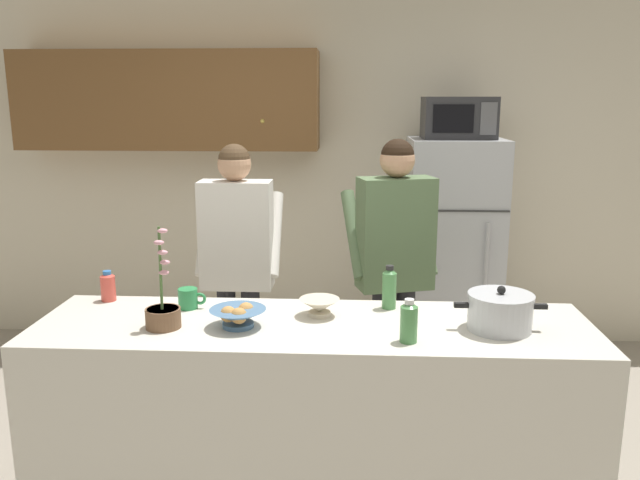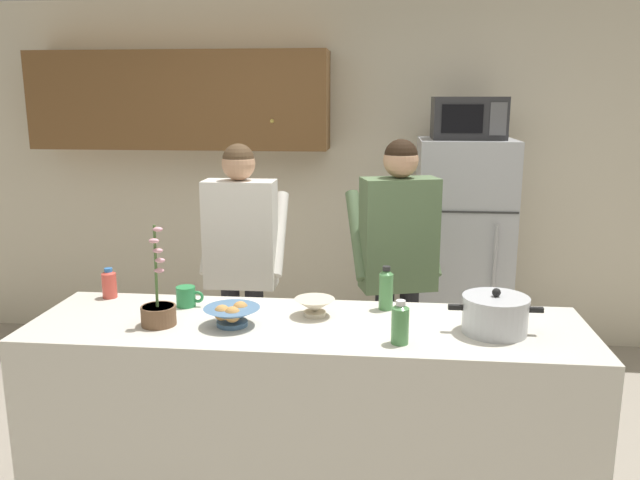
{
  "view_description": "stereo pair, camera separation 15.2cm",
  "coord_description": "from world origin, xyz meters",
  "px_view_note": "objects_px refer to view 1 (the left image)",
  "views": [
    {
      "loc": [
        0.17,
        -2.63,
        1.88
      ],
      "look_at": [
        0.0,
        0.55,
        1.17
      ],
      "focal_mm": 35.8,
      "sensor_mm": 36.0,
      "label": 1
    },
    {
      "loc": [
        0.33,
        -2.61,
        1.88
      ],
      "look_at": [
        0.0,
        0.55,
        1.17
      ],
      "focal_mm": 35.8,
      "sensor_mm": 36.0,
      "label": 2
    }
  ],
  "objects_px": {
    "person_by_sink": "(395,248)",
    "empty_bowl": "(319,306)",
    "cooking_pot": "(500,312)",
    "bottle_near_edge": "(389,287)",
    "microwave": "(458,118)",
    "coffee_mug": "(189,298)",
    "potted_orchid": "(163,313)",
    "bottle_mid_counter": "(108,286)",
    "bread_bowl": "(238,316)",
    "refrigerator": "(452,252)",
    "person_near_pot": "(237,250)",
    "bottle_far_corner": "(409,321)"
  },
  "relations": [
    {
      "from": "refrigerator",
      "to": "empty_bowl",
      "type": "height_order",
      "value": "refrigerator"
    },
    {
      "from": "microwave",
      "to": "coffee_mug",
      "type": "relative_size",
      "value": 3.66
    },
    {
      "from": "coffee_mug",
      "to": "bread_bowl",
      "type": "relative_size",
      "value": 0.54
    },
    {
      "from": "microwave",
      "to": "person_near_pot",
      "type": "height_order",
      "value": "microwave"
    },
    {
      "from": "microwave",
      "to": "person_by_sink",
      "type": "xyz_separation_m",
      "value": [
        -0.47,
        -0.89,
        -0.71
      ]
    },
    {
      "from": "person_near_pot",
      "to": "bottle_far_corner",
      "type": "xyz_separation_m",
      "value": [
        0.9,
        -1.15,
        -0.01
      ]
    },
    {
      "from": "coffee_mug",
      "to": "bread_bowl",
      "type": "distance_m",
      "value": 0.36
    },
    {
      "from": "person_near_pot",
      "to": "bottle_far_corner",
      "type": "relative_size",
      "value": 9.06
    },
    {
      "from": "bread_bowl",
      "to": "empty_bowl",
      "type": "xyz_separation_m",
      "value": [
        0.34,
        0.16,
        -0.0
      ]
    },
    {
      "from": "person_near_pot",
      "to": "bottle_mid_counter",
      "type": "bearing_deg",
      "value": -125.94
    },
    {
      "from": "microwave",
      "to": "empty_bowl",
      "type": "height_order",
      "value": "microwave"
    },
    {
      "from": "coffee_mug",
      "to": "potted_orchid",
      "type": "height_order",
      "value": "potted_orchid"
    },
    {
      "from": "cooking_pot",
      "to": "bottle_far_corner",
      "type": "bearing_deg",
      "value": -157.75
    },
    {
      "from": "bread_bowl",
      "to": "person_near_pot",
      "type": "bearing_deg",
      "value": 100.5
    },
    {
      "from": "refrigerator",
      "to": "potted_orchid",
      "type": "distance_m",
      "value": 2.46
    },
    {
      "from": "coffee_mug",
      "to": "potted_orchid",
      "type": "distance_m",
      "value": 0.26
    },
    {
      "from": "refrigerator",
      "to": "microwave",
      "type": "xyz_separation_m",
      "value": [
        0.0,
        -0.02,
        0.94
      ]
    },
    {
      "from": "person_by_sink",
      "to": "person_near_pot",
      "type": "bearing_deg",
      "value": 178.68
    },
    {
      "from": "refrigerator",
      "to": "cooking_pot",
      "type": "relative_size",
      "value": 4.15
    },
    {
      "from": "refrigerator",
      "to": "coffee_mug",
      "type": "height_order",
      "value": "refrigerator"
    },
    {
      "from": "refrigerator",
      "to": "empty_bowl",
      "type": "distance_m",
      "value": 1.95
    },
    {
      "from": "refrigerator",
      "to": "bottle_far_corner",
      "type": "bearing_deg",
      "value": -103.1
    },
    {
      "from": "refrigerator",
      "to": "coffee_mug",
      "type": "relative_size",
      "value": 12.28
    },
    {
      "from": "microwave",
      "to": "cooking_pot",
      "type": "height_order",
      "value": "microwave"
    },
    {
      "from": "cooking_pot",
      "to": "bottle_near_edge",
      "type": "height_order",
      "value": "bottle_near_edge"
    },
    {
      "from": "person_by_sink",
      "to": "empty_bowl",
      "type": "height_order",
      "value": "person_by_sink"
    },
    {
      "from": "coffee_mug",
      "to": "empty_bowl",
      "type": "bearing_deg",
      "value": -6.76
    },
    {
      "from": "microwave",
      "to": "cooking_pot",
      "type": "bearing_deg",
      "value": -92.44
    },
    {
      "from": "coffee_mug",
      "to": "empty_bowl",
      "type": "xyz_separation_m",
      "value": [
        0.62,
        -0.07,
        -0.0
      ]
    },
    {
      "from": "refrigerator",
      "to": "bottle_far_corner",
      "type": "distance_m",
      "value": 2.11
    },
    {
      "from": "bread_bowl",
      "to": "empty_bowl",
      "type": "relative_size",
      "value": 1.33
    },
    {
      "from": "microwave",
      "to": "bread_bowl",
      "type": "relative_size",
      "value": 1.97
    },
    {
      "from": "bottle_near_edge",
      "to": "bottle_far_corner",
      "type": "relative_size",
      "value": 1.15
    },
    {
      "from": "microwave",
      "to": "person_by_sink",
      "type": "height_order",
      "value": "microwave"
    },
    {
      "from": "microwave",
      "to": "bottle_mid_counter",
      "type": "distance_m",
      "value": 2.56
    },
    {
      "from": "person_near_pot",
      "to": "bread_bowl",
      "type": "xyz_separation_m",
      "value": [
        0.19,
        -1.02,
        -0.04
      ]
    },
    {
      "from": "person_by_sink",
      "to": "coffee_mug",
      "type": "bearing_deg",
      "value": -142.58
    },
    {
      "from": "person_by_sink",
      "to": "bread_bowl",
      "type": "distance_m",
      "value": 1.24
    },
    {
      "from": "microwave",
      "to": "bread_bowl",
      "type": "xyz_separation_m",
      "value": [
        -1.19,
        -1.89,
        -0.78
      ]
    },
    {
      "from": "person_near_pot",
      "to": "bottle_far_corner",
      "type": "bearing_deg",
      "value": -51.86
    },
    {
      "from": "person_by_sink",
      "to": "bottle_mid_counter",
      "type": "distance_m",
      "value": 1.57
    },
    {
      "from": "refrigerator",
      "to": "bottle_mid_counter",
      "type": "bearing_deg",
      "value": -139.92
    },
    {
      "from": "microwave",
      "to": "bottle_mid_counter",
      "type": "xyz_separation_m",
      "value": [
        -1.88,
        -1.56,
        -0.75
      ]
    },
    {
      "from": "bottle_far_corner",
      "to": "bottle_near_edge",
      "type": "bearing_deg",
      "value": 97.74
    },
    {
      "from": "refrigerator",
      "to": "bottle_near_edge",
      "type": "distance_m",
      "value": 1.72
    },
    {
      "from": "potted_orchid",
      "to": "bottle_far_corner",
      "type": "bearing_deg",
      "value": -5.95
    },
    {
      "from": "cooking_pot",
      "to": "bottle_mid_counter",
      "type": "bearing_deg",
      "value": 170.66
    },
    {
      "from": "microwave",
      "to": "person_near_pot",
      "type": "bearing_deg",
      "value": -147.8
    },
    {
      "from": "cooking_pot",
      "to": "bread_bowl",
      "type": "xyz_separation_m",
      "value": [
        -1.11,
        -0.03,
        -0.03
      ]
    },
    {
      "from": "refrigerator",
      "to": "bread_bowl",
      "type": "bearing_deg",
      "value": -121.89
    }
  ]
}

